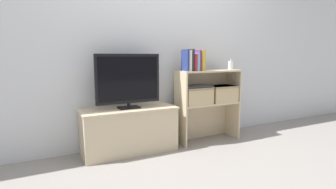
{
  "coord_description": "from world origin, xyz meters",
  "views": [
    {
      "loc": [
        -1.29,
        -2.4,
        1.01
      ],
      "look_at": [
        0.0,
        0.14,
        0.6
      ],
      "focal_mm": 28.0,
      "sensor_mm": 36.0,
      "label": 1
    }
  ],
  "objects": [
    {
      "name": "book_ivory",
      "position": [
        0.23,
        0.1,
        0.97
      ],
      "size": [
        0.03,
        0.12,
        0.23
      ],
      "color": "silver",
      "rests_on": "bookshelf_upper_tier"
    },
    {
      "name": "book_crimson",
      "position": [
        0.29,
        0.1,
        0.95
      ],
      "size": [
        0.03,
        0.14,
        0.19
      ],
      "color": "#B22328",
      "rests_on": "bookshelf_upper_tier"
    },
    {
      "name": "bookshelf_lower_tier",
      "position": [
        0.54,
        0.2,
        0.29
      ],
      "size": [
        0.78,
        0.28,
        0.47
      ],
      "color": "#CCB793",
      "rests_on": "ground_plane"
    },
    {
      "name": "ground_plane",
      "position": [
        0.0,
        0.0,
        0.0
      ],
      "size": [
        16.0,
        16.0,
        0.0
      ],
      "primitive_type": "plane",
      "color": "gray"
    },
    {
      "name": "storage_basket_left",
      "position": [
        0.35,
        0.13,
        0.57
      ],
      "size": [
        0.35,
        0.25,
        0.2
      ],
      "color": "tan",
      "rests_on": "bookshelf_lower_tier"
    },
    {
      "name": "book_navy",
      "position": [
        0.19,
        0.1,
        0.97
      ],
      "size": [
        0.02,
        0.15,
        0.24
      ],
      "color": "navy",
      "rests_on": "bookshelf_upper_tier"
    },
    {
      "name": "bookshelf_upper_tier",
      "position": [
        0.54,
        0.19,
        0.71
      ],
      "size": [
        0.78,
        0.28,
        0.39
      ],
      "color": "#CCB793",
      "rests_on": "bookshelf_lower_tier"
    },
    {
      "name": "book_mustard",
      "position": [
        0.39,
        0.1,
        0.97
      ],
      "size": [
        0.04,
        0.15,
        0.23
      ],
      "color": "gold",
      "rests_on": "bookshelf_upper_tier"
    },
    {
      "name": "tv",
      "position": [
        -0.44,
        0.19,
        0.77
      ],
      "size": [
        0.69,
        0.14,
        0.57
      ],
      "color": "black",
      "rests_on": "tv_stand"
    },
    {
      "name": "storage_basket_right",
      "position": [
        0.72,
        0.13,
        0.57
      ],
      "size": [
        0.35,
        0.25,
        0.2
      ],
      "color": "tan",
      "rests_on": "bookshelf_lower_tier"
    },
    {
      "name": "book_charcoal",
      "position": [
        0.26,
        0.1,
        0.97
      ],
      "size": [
        0.02,
        0.13,
        0.24
      ],
      "color": "#232328",
      "rests_on": "bookshelf_upper_tier"
    },
    {
      "name": "book_plum",
      "position": [
        0.35,
        0.1,
        0.97
      ],
      "size": [
        0.02,
        0.13,
        0.23
      ],
      "color": "#6B2D66",
      "rests_on": "bookshelf_upper_tier"
    },
    {
      "name": "laptop",
      "position": [
        0.35,
        0.13,
        0.67
      ],
      "size": [
        0.35,
        0.23,
        0.02
      ],
      "color": "#2D2D33",
      "rests_on": "storage_basket_left"
    },
    {
      "name": "book_skyblue",
      "position": [
        0.32,
        0.1,
        0.95
      ],
      "size": [
        0.03,
        0.14,
        0.2
      ],
      "color": "#709ECC",
      "rests_on": "bookshelf_upper_tier"
    },
    {
      "name": "tv_stand",
      "position": [
        -0.44,
        0.19,
        0.24
      ],
      "size": [
        1.0,
        0.4,
        0.48
      ],
      "color": "#CCB793",
      "rests_on": "ground_plane"
    },
    {
      "name": "baby_monitor",
      "position": [
        0.87,
        0.14,
        0.91
      ],
      "size": [
        0.05,
        0.04,
        0.13
      ],
      "color": "white",
      "rests_on": "bookshelf_upper_tier"
    },
    {
      "name": "wall_back",
      "position": [
        0.0,
        0.41,
        1.2
      ],
      "size": [
        10.0,
        0.05,
        2.4
      ],
      "color": "silver",
      "rests_on": "ground_plane"
    }
  ]
}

